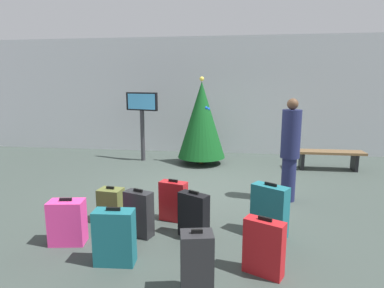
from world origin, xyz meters
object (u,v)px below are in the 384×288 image
(suitcase_2, at_px, (115,237))
(traveller_0, at_px, (290,148))
(suitcase_5, at_px, (269,210))
(holiday_tree, at_px, (202,120))
(suitcase_7, at_px, (173,201))
(suitcase_0, at_px, (139,214))
(waiting_bench, at_px, (328,155))
(suitcase_8, at_px, (111,206))
(suitcase_4, at_px, (264,247))
(flight_info_kiosk, at_px, (142,113))
(suitcase_1, at_px, (197,265))
(suitcase_3, at_px, (194,215))
(suitcase_6, at_px, (67,222))

(suitcase_2, bearing_deg, traveller_0, 46.09)
(suitcase_2, bearing_deg, suitcase_5, 28.09)
(holiday_tree, bearing_deg, suitcase_7, -90.73)
(suitcase_2, xyz_separation_m, suitcase_5, (1.88, 1.00, 0.03))
(suitcase_0, bearing_deg, traveller_0, 36.76)
(waiting_bench, xyz_separation_m, suitcase_8, (-4.18, -3.71, -0.10))
(suitcase_0, xyz_separation_m, suitcase_4, (1.65, -0.73, -0.00))
(flight_info_kiosk, xyz_separation_m, waiting_bench, (4.86, -0.38, -0.98))
(traveller_0, bearing_deg, holiday_tree, 125.74)
(waiting_bench, xyz_separation_m, suitcase_1, (-2.66, -5.28, -0.03))
(suitcase_4, bearing_deg, waiting_bench, 67.68)
(suitcase_0, distance_m, suitcase_3, 0.77)
(suitcase_3, bearing_deg, suitcase_0, -175.84)
(suitcase_7, bearing_deg, suitcase_5, -12.47)
(holiday_tree, height_order, flight_info_kiosk, holiday_tree)
(suitcase_6, bearing_deg, suitcase_2, -25.87)
(suitcase_1, distance_m, suitcase_2, 1.13)
(traveller_0, height_order, suitcase_6, traveller_0)
(suitcase_2, height_order, suitcase_6, suitcase_2)
(suitcase_5, bearing_deg, suitcase_2, -151.91)
(suitcase_6, xyz_separation_m, suitcase_7, (1.26, 0.93, 0.01))
(holiday_tree, relative_size, suitcase_5, 3.02)
(flight_info_kiosk, xyz_separation_m, suitcase_4, (2.89, -5.18, -1.03))
(suitcase_6, bearing_deg, waiting_bench, 44.49)
(suitcase_1, relative_size, suitcase_4, 1.06)
(suitcase_2, xyz_separation_m, suitcase_4, (1.72, 0.01, -0.01))
(suitcase_4, bearing_deg, flight_info_kiosk, 119.17)
(suitcase_5, bearing_deg, holiday_tree, 108.92)
(suitcase_2, distance_m, suitcase_3, 1.15)
(waiting_bench, distance_m, suitcase_1, 5.91)
(holiday_tree, distance_m, suitcase_1, 5.61)
(flight_info_kiosk, height_order, traveller_0, flight_info_kiosk)
(holiday_tree, height_order, suitcase_0, holiday_tree)
(holiday_tree, xyz_separation_m, suitcase_1, (0.53, -5.52, -0.85))
(traveller_0, height_order, suitcase_1, traveller_0)
(flight_info_kiosk, xyz_separation_m, suitcase_6, (0.36, -4.80, -1.05))
(traveller_0, height_order, suitcase_7, traveller_0)
(suitcase_0, distance_m, suitcase_6, 0.94)
(traveller_0, distance_m, suitcase_2, 3.47)
(suitcase_4, bearing_deg, suitcase_7, 134.29)
(suitcase_4, xyz_separation_m, suitcase_6, (-2.53, 0.38, -0.02))
(suitcase_5, bearing_deg, suitcase_8, 177.60)
(flight_info_kiosk, bearing_deg, waiting_bench, -4.44)
(waiting_bench, height_order, suitcase_4, suitcase_4)
(traveller_0, height_order, suitcase_8, traveller_0)
(suitcase_2, height_order, suitcase_5, suitcase_5)
(suitcase_2, distance_m, suitcase_8, 1.21)
(waiting_bench, distance_m, suitcase_3, 4.93)
(waiting_bench, xyz_separation_m, suitcase_0, (-3.63, -4.08, -0.04))
(suitcase_1, height_order, suitcase_5, suitcase_5)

